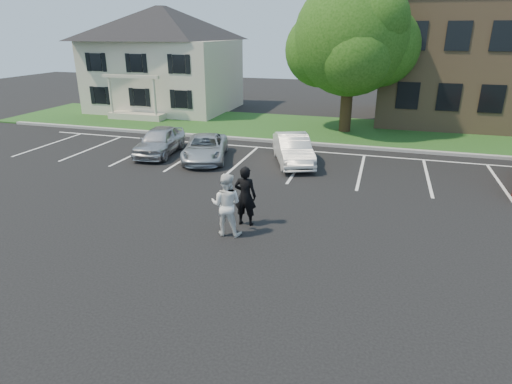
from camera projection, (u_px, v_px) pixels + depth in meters
The scene contains 11 objects.
ground_plane at pixel (246, 243), 12.65m from camera, with size 90.00×90.00×0.00m, color black.
curb at pixel (313, 144), 23.38m from camera, with size 40.00×0.30×0.15m, color gray.
grass_strip at pixel (324, 129), 26.97m from camera, with size 44.00×8.00×0.08m, color #1F4219.
stall_lines at pixel (332, 163), 20.30m from camera, with size 34.00×5.36×0.01m.
house at pixel (164, 59), 32.67m from camera, with size 10.30×9.22×7.60m.
tree at pixel (353, 40), 24.60m from camera, with size 7.80×7.20×8.80m.
man_black_suit at pixel (245, 196), 13.53m from camera, with size 0.71×0.47×1.96m, color black.
man_white_shirt at pixel (226, 204), 12.87m from camera, with size 0.95×0.74×1.96m, color white.
car_silver_west at pixel (160, 141), 21.51m from camera, with size 1.62×4.03×1.37m, color silver.
car_silver_minivan at pixel (205, 148), 20.63m from camera, with size 1.93×4.19×1.16m, color #B9BCC2.
car_white_sedan at pixel (293, 149), 19.99m from camera, with size 1.44×4.13×1.36m, color silver.
Camera 1 is at (3.51, -10.74, 5.89)m, focal length 30.00 mm.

